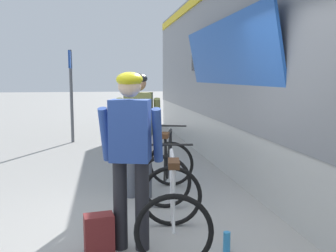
# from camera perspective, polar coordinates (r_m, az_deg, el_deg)

# --- Properties ---
(ground_plane) EXTENTS (80.00, 80.00, 0.00)m
(ground_plane) POSITION_cam_1_polar(r_m,az_deg,el_deg) (4.24, -1.30, -16.45)
(ground_plane) COLOR #A09E99
(cyclist_near_in_blue) EXTENTS (0.66, 0.41, 1.76)m
(cyclist_near_in_blue) POSITION_cam_1_polar(r_m,az_deg,el_deg) (3.70, -5.68, -2.92)
(cyclist_near_in_blue) COLOR #232328
(cyclist_near_in_blue) RESTS_ON ground
(cyclist_far_in_olive) EXTENTS (0.65, 0.40, 1.76)m
(cyclist_far_in_olive) POSITION_cam_1_polar(r_m,az_deg,el_deg) (5.31, -4.42, 0.25)
(cyclist_far_in_olive) COLOR #4C515B
(cyclist_far_in_olive) RESTS_ON ground
(bicycle_near_white) EXTENTS (0.87, 1.17, 0.99)m
(bicycle_near_white) POSITION_cam_1_polar(r_m,az_deg,el_deg) (3.91, 0.68, -12.21)
(bicycle_near_white) COLOR black
(bicycle_near_white) RESTS_ON ground
(bicycle_far_black) EXTENTS (0.96, 1.22, 0.99)m
(bicycle_far_black) POSITION_cam_1_polar(r_m,az_deg,el_deg) (5.47, -0.01, -6.47)
(bicycle_far_black) COLOR black
(bicycle_far_black) RESTS_ON ground
(backpack_on_platform) EXTENTS (0.30, 0.22, 0.40)m
(backpack_on_platform) POSITION_cam_1_polar(r_m,az_deg,el_deg) (3.87, -10.33, -15.78)
(backpack_on_platform) COLOR maroon
(backpack_on_platform) RESTS_ON ground
(water_bottle_near_the_bikes) EXTENTS (0.07, 0.07, 0.20)m
(water_bottle_near_the_bikes) POSITION_cam_1_polar(r_m,az_deg,el_deg) (3.94, 8.83, -16.87)
(water_bottle_near_the_bikes) COLOR #338CCC
(water_bottle_near_the_bikes) RESTS_ON ground
(platform_sign_post) EXTENTS (0.08, 0.70, 2.40)m
(platform_sign_post) POSITION_cam_1_polar(r_m,az_deg,el_deg) (10.18, -14.41, 6.68)
(platform_sign_post) COLOR #595B60
(platform_sign_post) RESTS_ON ground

